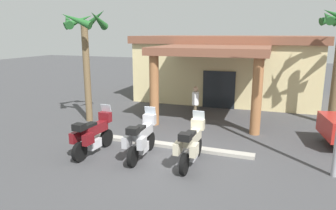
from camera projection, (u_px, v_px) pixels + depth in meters
ground_plane at (170, 158)px, 10.67m from camera, size 80.00×80.00×0.00m
motel_building at (227, 67)px, 19.93m from camera, size 11.27×11.19×3.99m
motorcycle_maroon at (93, 135)px, 10.88m from camera, size 0.72×2.21×1.61m
motorcycle_silver at (141, 138)px, 10.51m from camera, size 0.73×2.21×1.61m
motorcycle_cream at (191, 144)px, 9.93m from camera, size 0.71×2.21×1.61m
pedestrian at (195, 102)px, 14.70m from camera, size 0.32×0.52×1.72m
palm_tree_roadside at (84, 38)px, 14.32m from camera, size 2.12×2.25×5.32m
curb_strip at (157, 144)px, 11.85m from camera, size 7.23×0.36×0.12m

